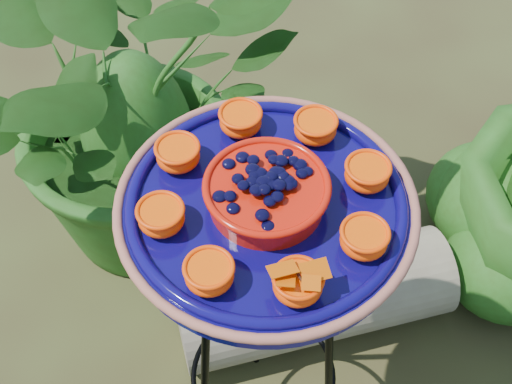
% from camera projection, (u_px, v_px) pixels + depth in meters
% --- Properties ---
extents(tripod_stand, '(0.33, 0.34, 0.81)m').
position_uv_depth(tripod_stand, '(264.00, 325.00, 1.28)').
color(tripod_stand, black).
rests_on(tripod_stand, ground).
extents(feeder_dish, '(0.47, 0.47, 0.10)m').
position_uv_depth(feeder_dish, '(266.00, 204.00, 1.00)').
color(feeder_dish, '#0B0651').
rests_on(feeder_dish, tripod_stand).
extents(driftwood_log, '(0.71, 0.42, 0.22)m').
position_uv_depth(driftwood_log, '(314.00, 298.00, 1.75)').
color(driftwood_log, gray).
rests_on(driftwood_log, ground).
extents(shrub_back_left, '(1.07, 1.04, 0.90)m').
position_uv_depth(shrub_back_left, '(132.00, 101.00, 1.70)').
color(shrub_back_left, '#234C14').
rests_on(shrub_back_left, ground).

